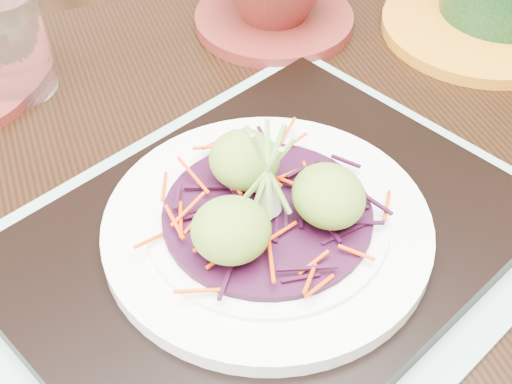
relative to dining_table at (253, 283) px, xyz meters
name	(u,v)px	position (x,y,z in m)	size (l,w,h in m)	color
dining_table	(253,283)	(0.00, 0.00, 0.00)	(1.20, 0.85, 0.71)	black
placemat	(267,250)	(-0.01, -0.04, 0.10)	(0.45, 0.35, 0.00)	gray
serving_tray	(267,241)	(-0.01, -0.04, 0.11)	(0.39, 0.29, 0.02)	black
white_plate	(267,226)	(-0.01, -0.04, 0.12)	(0.25, 0.25, 0.02)	white
cabbage_bed	(267,215)	(-0.01, -0.04, 0.14)	(0.16, 0.16, 0.01)	black
carrot_julienne	(268,207)	(-0.01, -0.04, 0.14)	(0.19, 0.19, 0.01)	#DD3A03
guacamole_scoops	(268,194)	(-0.01, -0.04, 0.16)	(0.14, 0.12, 0.04)	olive
scallion_garnish	(268,174)	(-0.01, -0.04, 0.18)	(0.06, 0.06, 0.09)	#7CB649
water_glass	(9,42)	(-0.14, 0.26, 0.15)	(0.07, 0.07, 0.11)	white
yellow_plate	(480,27)	(0.35, 0.14, 0.10)	(0.22, 0.22, 0.01)	#B86D14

